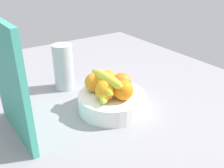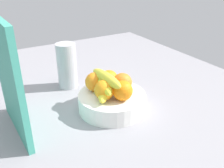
# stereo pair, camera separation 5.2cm
# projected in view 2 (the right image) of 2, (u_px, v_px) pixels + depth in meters

# --- Properties ---
(ground_plane) EXTENTS (1.80, 1.40, 0.03)m
(ground_plane) POSITION_uv_depth(u_px,v_px,m) (108.00, 117.00, 0.89)
(ground_plane) COLOR gray
(fruit_bowl) EXTENTS (0.24, 0.24, 0.06)m
(fruit_bowl) POSITION_uv_depth(u_px,v_px,m) (112.00, 102.00, 0.90)
(fruit_bowl) COLOR white
(fruit_bowl) RESTS_ON ground_plane
(orange_front_left) EXTENTS (0.07, 0.07, 0.07)m
(orange_front_left) POSITION_uv_depth(u_px,v_px,m) (122.00, 82.00, 0.89)
(orange_front_left) COLOR orange
(orange_front_left) RESTS_ON fruit_bowl
(orange_front_right) EXTENTS (0.07, 0.07, 0.07)m
(orange_front_right) POSITION_uv_depth(u_px,v_px,m) (109.00, 79.00, 0.91)
(orange_front_right) COLOR orange
(orange_front_right) RESTS_ON fruit_bowl
(orange_center) EXTENTS (0.07, 0.07, 0.07)m
(orange_center) POSITION_uv_depth(u_px,v_px,m) (95.00, 82.00, 0.89)
(orange_center) COLOR orange
(orange_center) RESTS_ON fruit_bowl
(orange_back_left) EXTENTS (0.07, 0.07, 0.07)m
(orange_back_left) POSITION_uv_depth(u_px,v_px,m) (105.00, 90.00, 0.83)
(orange_back_left) COLOR orange
(orange_back_left) RESTS_ON fruit_bowl
(orange_back_right) EXTENTS (0.07, 0.07, 0.07)m
(orange_back_right) POSITION_uv_depth(u_px,v_px,m) (123.00, 91.00, 0.83)
(orange_back_right) COLOR orange
(orange_back_right) RESTS_ON fruit_bowl
(banana_bunch) EXTENTS (0.18, 0.13, 0.08)m
(banana_bunch) POSITION_uv_depth(u_px,v_px,m) (105.00, 84.00, 0.86)
(banana_bunch) COLOR yellow
(banana_bunch) RESTS_ON fruit_bowl
(cutting_board) EXTENTS (0.28, 0.03, 0.36)m
(cutting_board) POSITION_uv_depth(u_px,v_px,m) (9.00, 79.00, 0.72)
(cutting_board) COLOR teal
(cutting_board) RESTS_ON ground_plane
(thermos_tumbler) EXTENTS (0.08, 0.08, 0.19)m
(thermos_tumbler) POSITION_uv_depth(u_px,v_px,m) (67.00, 66.00, 1.03)
(thermos_tumbler) COLOR #B7B5BC
(thermos_tumbler) RESTS_ON ground_plane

